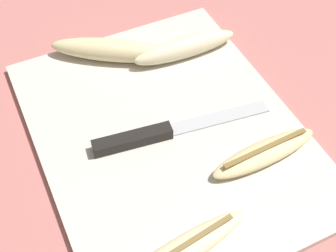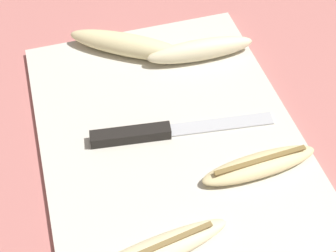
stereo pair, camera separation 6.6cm
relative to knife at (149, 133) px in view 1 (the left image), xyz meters
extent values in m
plane|color=#B76B66|center=(0.00, 0.03, -0.02)|extent=(4.00, 4.00, 0.00)
cube|color=beige|center=(0.00, 0.03, -0.01)|extent=(0.46, 0.36, 0.01)
cube|color=black|center=(0.00, -0.03, 0.00)|extent=(0.03, 0.11, 0.02)
cube|color=#B7BABF|center=(0.01, 0.11, -0.01)|extent=(0.04, 0.15, 0.00)
ellipsoid|color=beige|center=(0.10, 0.13, 0.00)|extent=(0.05, 0.16, 0.02)
cube|color=olive|center=(0.10, 0.13, 0.01)|extent=(0.01, 0.13, 0.00)
ellipsoid|color=beige|center=(-0.17, 0.01, 0.01)|extent=(0.14, 0.19, 0.04)
cube|color=olive|center=(0.18, -0.05, 0.01)|extent=(0.03, 0.16, 0.00)
ellipsoid|color=beige|center=(-0.13, 0.12, 0.01)|extent=(0.04, 0.18, 0.04)
camera|label=1|loc=(0.38, -0.15, 0.51)|focal=50.00mm
camera|label=2|loc=(0.40, -0.09, 0.51)|focal=50.00mm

